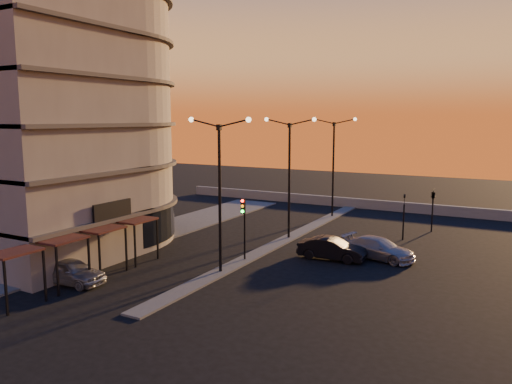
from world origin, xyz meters
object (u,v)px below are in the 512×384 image
object	(u,v)px
traffic_light_main	(244,219)
car_wagon	(379,248)
streetlamp_mid	(289,168)
car_sedan	(332,249)
car_hatchback	(70,271)

from	to	relation	value
traffic_light_main	car_wagon	distance (m)	9.39
streetlamp_mid	car_wagon	distance (m)	9.41
car_sedan	car_wagon	xyz separation A→B (m)	(2.73, 1.67, -0.02)
traffic_light_main	car_hatchback	bearing A→B (deg)	-126.82
car_wagon	streetlamp_mid	bearing A→B (deg)	87.22
streetlamp_mid	traffic_light_main	world-z (taller)	streetlamp_mid
traffic_light_main	car_wagon	bearing A→B (deg)	32.16
car_hatchback	traffic_light_main	bearing A→B (deg)	-40.17
car_hatchback	car_sedan	world-z (taller)	car_sedan
traffic_light_main	car_hatchback	world-z (taller)	traffic_light_main
streetlamp_mid	car_sedan	bearing A→B (deg)	-38.24
traffic_light_main	car_hatchback	distance (m)	11.06
car_sedan	car_hatchback	bearing A→B (deg)	133.02
car_wagon	traffic_light_main	bearing A→B (deg)	135.72
car_wagon	car_sedan	bearing A→B (deg)	135.04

